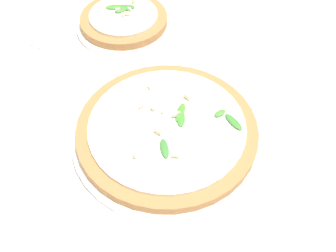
% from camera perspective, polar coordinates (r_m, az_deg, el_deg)
% --- Properties ---
extents(ground_plane, '(6.00, 6.00, 0.00)m').
position_cam_1_polar(ground_plane, '(0.71, 0.19, -1.96)').
color(ground_plane, silver).
extents(pizza_arugula_main, '(0.34, 0.34, 0.05)m').
position_cam_1_polar(pizza_arugula_main, '(0.70, 0.01, -0.67)').
color(pizza_arugula_main, white).
rests_on(pizza_arugula_main, ground_plane).
extents(pizza_personal_side, '(0.22, 0.22, 0.05)m').
position_cam_1_polar(pizza_personal_side, '(0.95, -6.40, 14.87)').
color(pizza_personal_side, white).
rests_on(pizza_personal_side, ground_plane).
extents(side_plate_white, '(0.15, 0.15, 0.02)m').
position_cam_1_polar(side_plate_white, '(0.89, -21.49, 8.18)').
color(side_plate_white, white).
rests_on(side_plate_white, ground_plane).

